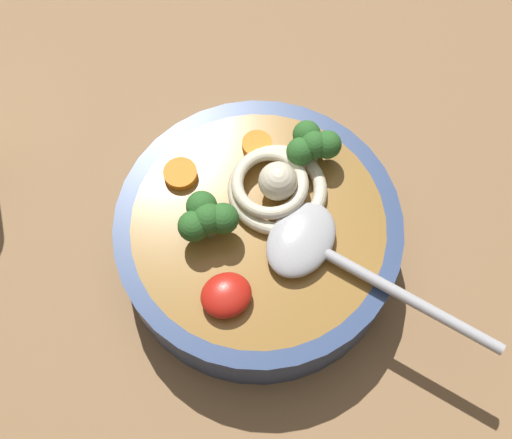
# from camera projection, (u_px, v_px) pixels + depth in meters

# --- Properties ---
(table_slab) EXTENTS (1.24, 1.24, 0.04)m
(table_slab) POSITION_uv_depth(u_px,v_px,m) (231.00, 271.00, 0.55)
(table_slab) COLOR #936D47
(table_slab) RESTS_ON ground
(soup_bowl) EXTENTS (0.21, 0.21, 0.05)m
(soup_bowl) POSITION_uv_depth(u_px,v_px,m) (256.00, 233.00, 0.52)
(soup_bowl) COLOR #334775
(soup_bowl) RESTS_ON table_slab
(noodle_pile) EXTENTS (0.08, 0.08, 0.03)m
(noodle_pile) POSITION_uv_depth(u_px,v_px,m) (275.00, 186.00, 0.49)
(noodle_pile) COLOR beige
(noodle_pile) RESTS_ON soup_bowl
(soup_spoon) EXTENTS (0.12, 0.16, 0.02)m
(soup_spoon) POSITION_uv_depth(u_px,v_px,m) (319.00, 249.00, 0.47)
(soup_spoon) COLOR #B7B7BC
(soup_spoon) RESTS_ON soup_bowl
(chili_sauce_dollop) EXTENTS (0.04, 0.03, 0.02)m
(chili_sauce_dollop) POSITION_uv_depth(u_px,v_px,m) (226.00, 295.00, 0.46)
(chili_sauce_dollop) COLOR red
(chili_sauce_dollop) RESTS_ON soup_bowl
(broccoli_floret_front) EXTENTS (0.04, 0.04, 0.03)m
(broccoli_floret_front) POSITION_uv_depth(u_px,v_px,m) (207.00, 218.00, 0.47)
(broccoli_floret_front) COLOR #7A9E60
(broccoli_floret_front) RESTS_ON soup_bowl
(broccoli_floret_left) EXTENTS (0.04, 0.03, 0.03)m
(broccoli_floret_left) POSITION_uv_depth(u_px,v_px,m) (312.00, 144.00, 0.49)
(broccoli_floret_left) COLOR #7A9E60
(broccoli_floret_left) RESTS_ON soup_bowl
(carrot_slice_far) EXTENTS (0.02, 0.02, 0.01)m
(carrot_slice_far) POSITION_uv_depth(u_px,v_px,m) (257.00, 145.00, 0.51)
(carrot_slice_far) COLOR orange
(carrot_slice_far) RESTS_ON soup_bowl
(carrot_slice_extra_a) EXTENTS (0.02, 0.02, 0.01)m
(carrot_slice_extra_a) POSITION_uv_depth(u_px,v_px,m) (180.00, 174.00, 0.50)
(carrot_slice_extra_a) COLOR orange
(carrot_slice_extra_a) RESTS_ON soup_bowl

